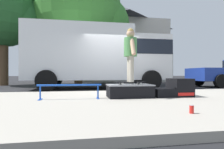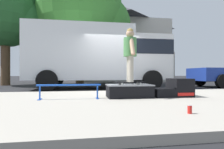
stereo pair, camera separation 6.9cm
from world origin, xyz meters
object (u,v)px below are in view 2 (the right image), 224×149
object	(u,v)px
grind_rail	(69,88)
soda_can_b	(190,109)
kicker_ramp	(174,89)
street_tree_main	(85,16)
skateboard	(130,82)
street_tree_neighbour	(10,14)
skate_box	(129,90)
skater_kid	(130,50)
box_truck	(100,55)

from	to	relation	value
grind_rail	soda_can_b	distance (m)	2.79
kicker_ramp	street_tree_main	world-z (taller)	street_tree_main
grind_rail	kicker_ramp	bearing A→B (deg)	2.03
skateboard	street_tree_neighbour	bearing A→B (deg)	125.03
skate_box	skateboard	world-z (taller)	skateboard
skate_box	street_tree_neighbour	size ratio (longest dim) A/B	0.16
skater_kid	street_tree_main	distance (m)	9.48
skater_kid	street_tree_main	xyz separation A→B (m)	(-1.03, 8.73, 3.55)
street_tree_neighbour	grind_rail	bearing A→B (deg)	-62.84
skateboard	skater_kid	bearing A→B (deg)	93.58
box_truck	soda_can_b	bearing A→B (deg)	-84.06
box_truck	street_tree_neighbour	distance (m)	7.23
street_tree_neighbour	skate_box	bearing A→B (deg)	-54.97
box_truck	street_tree_neighbour	size ratio (longest dim) A/B	0.97
kicker_ramp	skateboard	world-z (taller)	kicker_ramp
street_tree_main	street_tree_neighbour	bearing A→B (deg)	-175.56
skater_kid	kicker_ramp	bearing A→B (deg)	1.21
soda_can_b	street_tree_main	xyz separation A→B (m)	(-1.42, 10.81, 4.71)
kicker_ramp	skater_kid	size ratio (longest dim) A/B	0.74
grind_rail	skateboard	distance (m)	1.54
skateboard	street_tree_main	bearing A→B (deg)	96.70
kicker_ramp	box_truck	size ratio (longest dim) A/B	0.15
soda_can_b	street_tree_main	size ratio (longest dim) A/B	0.02
grind_rail	soda_can_b	size ratio (longest dim) A/B	12.09
grind_rail	soda_can_b	xyz separation A→B (m)	(1.93, -2.01, -0.21)
box_truck	street_tree_neighbour	bearing A→B (deg)	146.98
kicker_ramp	grind_rail	distance (m)	2.78
grind_rail	box_truck	size ratio (longest dim) A/B	0.22
skate_box	soda_can_b	xyz separation A→B (m)	(0.41, -2.11, -0.12)
grind_rail	street_tree_neighbour	distance (m)	10.38
kicker_ramp	grind_rail	size ratio (longest dim) A/B	0.67
skate_box	kicker_ramp	distance (m)	1.26
skateboard	skater_kid	world-z (taller)	skater_kid
grind_rail	street_tree_main	distance (m)	9.90
skate_box	skater_kid	distance (m)	1.04
kicker_ramp	skateboard	bearing A→B (deg)	-178.79
skate_box	kicker_ramp	world-z (taller)	kicker_ramp
skate_box	soda_can_b	bearing A→B (deg)	-78.98
street_tree_main	kicker_ramp	bearing A→B (deg)	-75.41
kicker_ramp	soda_can_b	world-z (taller)	kicker_ramp
grind_rail	skateboard	size ratio (longest dim) A/B	1.91
street_tree_main	street_tree_neighbour	xyz separation A→B (m)	(-4.83, -0.37, -0.24)
kicker_ramp	box_truck	distance (m)	5.17
skater_kid	street_tree_neighbour	distance (m)	10.73
skateboard	box_truck	distance (m)	4.91
skateboard	street_tree_neighbour	distance (m)	11.01
skate_box	skater_kid	xyz separation A→B (m)	(0.02, -0.03, 1.04)
skateboard	street_tree_neighbour	size ratio (longest dim) A/B	0.11
kicker_ramp	street_tree_main	size ratio (longest dim) A/B	0.13
skate_box	skater_kid	bearing A→B (deg)	-54.47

